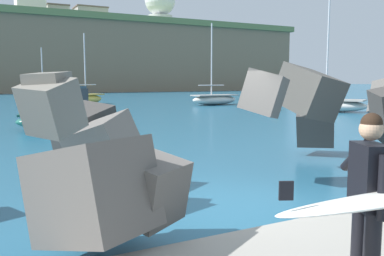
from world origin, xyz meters
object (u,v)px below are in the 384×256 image
object	(u,v)px
mooring_buoy_middle	(57,102)
station_building_annex	(30,4)
station_building_east	(91,17)
boat_mid_centre	(40,97)
boat_near_left	(331,104)
radar_dome	(160,4)
boat_mid_right	(214,99)
boat_far_left	(68,116)
boat_far_centre	(83,99)
surfer_with_board	(378,197)
mooring_buoy_inner	(277,108)
station_building_west	(57,15)

from	to	relation	value
mooring_buoy_middle	station_building_annex	xyz separation A→B (m)	(3.60, 49.66, 17.29)
mooring_buoy_middle	station_building_east	distance (m)	63.49
boat_mid_centre	boat_near_left	bearing A→B (deg)	-56.49
radar_dome	boat_mid_right	bearing A→B (deg)	-108.47
boat_mid_right	boat_mid_centre	bearing A→B (deg)	133.20
boat_far_left	boat_far_centre	bearing A→B (deg)	75.34
station_building_east	surfer_with_board	bearing A→B (deg)	-102.49
radar_dome	station_building_east	size ratio (longest dim) A/B	1.35
boat_near_left	mooring_buoy_middle	size ratio (longest dim) A/B	18.82
surfer_with_board	station_building_east	xyz separation A→B (m)	(21.37, 96.44, 15.77)
boat_mid_centre	mooring_buoy_middle	size ratio (longest dim) A/B	13.24
mooring_buoy_inner	surfer_with_board	bearing A→B (deg)	-127.38
boat_mid_centre	station_building_east	size ratio (longest dim) A/B	0.80
mooring_buoy_middle	boat_near_left	bearing A→B (deg)	-48.37
surfer_with_board	boat_near_left	size ratio (longest dim) A/B	0.25
boat_near_left	station_building_west	size ratio (longest dim) A/B	1.30
boat_far_left	boat_mid_right	bearing A→B (deg)	39.74
boat_far_left	station_building_west	distance (m)	80.47
boat_far_left	station_building_west	xyz separation A→B (m)	(12.82, 77.77, 16.18)
station_building_annex	mooring_buoy_inner	bearing A→B (deg)	-81.26
boat_mid_right	boat_far_centre	world-z (taller)	boat_mid_right
mooring_buoy_inner	station_building_west	distance (m)	74.85
surfer_with_board	mooring_buoy_inner	xyz separation A→B (m)	(17.07, 22.33, -1.06)
boat_far_centre	boat_mid_right	bearing A→B (deg)	-30.14
boat_far_left	mooring_buoy_inner	xyz separation A→B (m)	(16.43, 4.88, -0.40)
boat_near_left	boat_mid_centre	world-z (taller)	boat_near_left
boat_near_left	boat_mid_centre	distance (m)	30.65
mooring_buoy_inner	station_building_east	world-z (taller)	station_building_east
surfer_with_board	boat_near_left	bearing A→B (deg)	44.63
boat_near_left	mooring_buoy_inner	size ratio (longest dim) A/B	18.82
surfer_with_board	mooring_buoy_inner	distance (m)	28.13
surfer_with_board	boat_mid_centre	size ratio (longest dim) A/B	0.35
mooring_buoy_middle	radar_dome	world-z (taller)	radar_dome
boat_near_left	boat_mid_right	xyz separation A→B (m)	(-3.33, 11.08, 0.01)
boat_mid_right	radar_dome	bearing A→B (deg)	71.53
boat_near_left	mooring_buoy_inner	distance (m)	3.92
boat_far_centre	radar_dome	bearing A→B (deg)	59.82
boat_far_left	mooring_buoy_middle	xyz separation A→B (m)	(2.80, 20.44, -0.40)
boat_mid_right	station_building_annex	size ratio (longest dim) A/B	1.03
boat_near_left	boat_mid_centre	xyz separation A→B (m)	(-16.92, 25.56, -0.08)
boat_mid_centre	station_building_east	world-z (taller)	station_building_east
mooring_buoy_middle	station_building_west	bearing A→B (deg)	80.08
surfer_with_board	boat_mid_right	distance (m)	34.74
boat_mid_centre	boat_far_left	bearing A→B (deg)	-94.58
boat_near_left	mooring_buoy_middle	world-z (taller)	boat_near_left
boat_mid_right	surfer_with_board	bearing A→B (deg)	-118.26
station_building_west	station_building_annex	distance (m)	10.03
mooring_buoy_inner	mooring_buoy_middle	size ratio (longest dim) A/B	1.00
surfer_with_board	mooring_buoy_inner	world-z (taller)	surfer_with_board
boat_near_left	station_building_west	distance (m)	77.70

